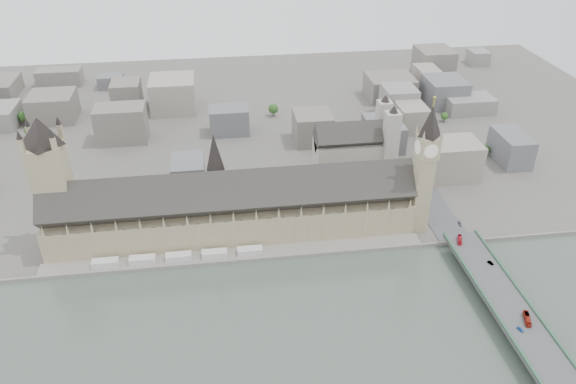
{
  "coord_description": "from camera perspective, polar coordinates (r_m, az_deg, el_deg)",
  "views": [
    {
      "loc": [
        -7.0,
        -326.57,
        245.98
      ],
      "look_at": [
        43.04,
        34.16,
        25.12
      ],
      "focal_mm": 35.0,
      "sensor_mm": 36.0,
      "label": 1
    }
  ],
  "objects": [
    {
      "name": "victoria_tower",
      "position": [
        417.04,
        -22.92,
        1.34
      ],
      "size": [
        30.0,
        30.0,
        100.0
      ],
      "color": "tan",
      "rests_on": "ground"
    },
    {
      "name": "palace_of_westminster",
      "position": [
        412.07,
        -5.66,
        -1.75
      ],
      "size": [
        265.0,
        40.73,
        55.44
      ],
      "color": "tan",
      "rests_on": "ground"
    },
    {
      "name": "embankment_wall",
      "position": [
        396.09,
        -5.24,
        -7.03
      ],
      "size": [
        600.0,
        1.5,
        3.0
      ],
      "primitive_type": "cube",
      "color": "gray",
      "rests_on": "ground"
    },
    {
      "name": "elizabeth_tower",
      "position": [
        410.2,
        13.79,
        3.01
      ],
      "size": [
        17.0,
        17.0,
        107.5
      ],
      "color": "tan",
      "rests_on": "ground"
    },
    {
      "name": "car_blue",
      "position": [
        358.27,
        22.54,
        -12.75
      ],
      "size": [
        3.24,
        4.79,
        1.51
      ],
      "primitive_type": "imported",
      "rotation": [
        0.0,
        0.0,
        0.36
      ],
      "color": "#1B57B4",
      "rests_on": "westminster_bridge"
    },
    {
      "name": "ground",
      "position": [
        408.9,
        -5.35,
        -5.91
      ],
      "size": [
        900.0,
        900.0,
        0.0
      ],
      "primitive_type": "plane",
      "color": "#595651",
      "rests_on": "ground"
    },
    {
      "name": "car_approach",
      "position": [
        433.95,
        17.07,
        -3.11
      ],
      "size": [
        2.8,
        5.82,
        1.63
      ],
      "primitive_type": "imported",
      "rotation": [
        0.0,
        0.0,
        -0.09
      ],
      "color": "gray",
      "rests_on": "westminster_bridge"
    },
    {
      "name": "westminster_bridge",
      "position": [
        379.11,
        21.18,
        -10.81
      ],
      "size": [
        25.0,
        325.0,
        10.25
      ],
      "primitive_type": "cube",
      "color": "#474749",
      "rests_on": "ground"
    },
    {
      "name": "westminster_abbey",
      "position": [
        490.33,
        6.92,
        4.22
      ],
      "size": [
        68.0,
        36.0,
        64.0
      ],
      "color": "#A59E95",
      "rests_on": "ground"
    },
    {
      "name": "terrace_tents",
      "position": [
        402.2,
        -11.05,
        -6.44
      ],
      "size": [
        118.0,
        7.0,
        4.0
      ],
      "color": "silver",
      "rests_on": "river_terrace"
    },
    {
      "name": "red_bus_north",
      "position": [
        415.72,
        17.06,
        -4.65
      ],
      "size": [
        6.34,
        10.97,
        3.01
      ],
      "primitive_type": "imported",
      "rotation": [
        0.0,
        0.0,
        -0.38
      ],
      "color": "red",
      "rests_on": "westminster_bridge"
    },
    {
      "name": "central_tower",
      "position": [
        399.6,
        -7.4,
        2.88
      ],
      "size": [
        13.0,
        13.0,
        48.0
      ],
      "color": "tan",
      "rests_on": "ground"
    },
    {
      "name": "red_bus_south",
      "position": [
        365.11,
        23.12,
        -11.75
      ],
      "size": [
        6.51,
        12.47,
        3.39
      ],
      "primitive_type": "imported",
      "rotation": [
        0.0,
        0.0,
        -0.32
      ],
      "color": "#A52414",
      "rests_on": "westminster_bridge"
    },
    {
      "name": "park_trees",
      "position": [
        454.22,
        -7.09,
        -0.7
      ],
      "size": [
        110.0,
        30.0,
        15.0
      ],
      "primitive_type": null,
      "color": "#214819",
      "rests_on": "ground"
    },
    {
      "name": "city_skyline_inland",
      "position": [
        615.02,
        -6.78,
        9.36
      ],
      "size": [
        720.0,
        360.0,
        38.0
      ],
      "primitive_type": null,
      "color": "gray",
      "rests_on": "ground"
    },
    {
      "name": "car_silver",
      "position": [
        401.53,
        19.88,
        -6.78
      ],
      "size": [
        3.35,
        4.82,
        1.51
      ],
      "primitive_type": "imported",
      "rotation": [
        0.0,
        0.0,
        0.43
      ],
      "color": "gray",
      "rests_on": "westminster_bridge"
    },
    {
      "name": "river_terrace",
      "position": [
        402.33,
        -5.3,
        -6.43
      ],
      "size": [
        270.0,
        15.0,
        2.0
      ],
      "primitive_type": "cube",
      "color": "gray",
      "rests_on": "ground"
    },
    {
      "name": "bridge_parapets",
      "position": [
        348.88,
        24.65,
        -14.79
      ],
      "size": [
        25.0,
        235.0,
        1.15
      ],
      "primitive_type": null,
      "color": "#315A40",
      "rests_on": "westminster_bridge"
    }
  ]
}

